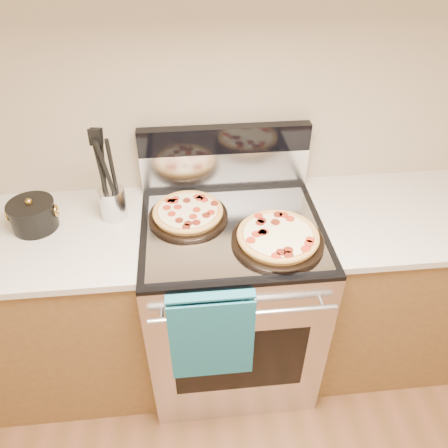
{
  "coord_description": "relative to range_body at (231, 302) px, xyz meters",
  "views": [
    {
      "loc": [
        -0.18,
        0.24,
        2.05
      ],
      "look_at": [
        -0.04,
        1.55,
        1.01
      ],
      "focal_mm": 35.0,
      "sensor_mm": 36.0,
      "label": 1
    }
  ],
  "objects": [
    {
      "name": "dish_towel",
      "position": [
        -0.12,
        -0.38,
        0.25
      ],
      "size": [
        0.32,
        0.05,
        0.42
      ],
      "primitive_type": null,
      "color": "teal",
      "rests_on": "oven_handle"
    },
    {
      "name": "backsplash_upper",
      "position": [
        0.0,
        0.31,
        0.71
      ],
      "size": [
        0.76,
        0.06,
        0.12
      ],
      "primitive_type": "cube",
      "color": "black",
      "rests_on": "backsplash_lower"
    },
    {
      "name": "pepperoni_pizza_back",
      "position": [
        -0.18,
        0.07,
        0.5
      ],
      "size": [
        0.41,
        0.41,
        0.04
      ],
      "primitive_type": null,
      "rotation": [
        0.0,
        0.0,
        -0.28
      ],
      "color": "#B47D37",
      "rests_on": "foil_sheet"
    },
    {
      "name": "cabinet_right",
      "position": [
        0.88,
        0.03,
        -0.01
      ],
      "size": [
        1.0,
        0.62,
        0.88
      ],
      "primitive_type": "cube",
      "color": "brown",
      "rests_on": "ground"
    },
    {
      "name": "countertop_right",
      "position": [
        0.88,
        0.03,
        0.45
      ],
      "size": [
        1.02,
        0.64,
        0.03
      ],
      "primitive_type": "cube",
      "color": "beige",
      "rests_on": "cabinet_right"
    },
    {
      "name": "cabinet_left",
      "position": [
        -0.88,
        0.03,
        -0.01
      ],
      "size": [
        1.0,
        0.62,
        0.88
      ],
      "primitive_type": "cube",
      "color": "brown",
      "rests_on": "ground"
    },
    {
      "name": "wall_back",
      "position": [
        0.0,
        0.35,
        0.9
      ],
      "size": [
        4.0,
        0.0,
        4.0
      ],
      "primitive_type": "plane",
      "rotation": [
        1.57,
        0.0,
        0.0
      ],
      "color": "tan",
      "rests_on": "ground"
    },
    {
      "name": "pepperoni_pizza_front",
      "position": [
        0.16,
        -0.13,
        0.5
      ],
      "size": [
        0.4,
        0.4,
        0.05
      ],
      "primitive_type": null,
      "rotation": [
        0.0,
        0.0,
        -0.11
      ],
      "color": "#B47D37",
      "rests_on": "foil_sheet"
    },
    {
      "name": "utensil_crock",
      "position": [
        -0.49,
        0.13,
        0.53
      ],
      "size": [
        0.15,
        0.15,
        0.14
      ],
      "primitive_type": "cylinder",
      "rotation": [
        0.0,
        0.0,
        -0.38
      ],
      "color": "silver",
      "rests_on": "countertop_left"
    },
    {
      "name": "countertop_left",
      "position": [
        -0.88,
        0.03,
        0.45
      ],
      "size": [
        1.02,
        0.64,
        0.03
      ],
      "primitive_type": "cube",
      "color": "beige",
      "rests_on": "cabinet_left"
    },
    {
      "name": "foil_sheet",
      "position": [
        0.0,
        -0.03,
        0.47
      ],
      "size": [
        0.7,
        0.55,
        0.01
      ],
      "primitive_type": "cube",
      "color": "gray",
      "rests_on": "cooktop"
    },
    {
      "name": "range_body",
      "position": [
        0.0,
        0.0,
        0.0
      ],
      "size": [
        0.76,
        0.68,
        0.9
      ],
      "primitive_type": "cube",
      "color": "#B7B7BC",
      "rests_on": "ground"
    },
    {
      "name": "backsplash_lower",
      "position": [
        0.0,
        0.31,
        0.56
      ],
      "size": [
        0.76,
        0.06,
        0.18
      ],
      "primitive_type": "cube",
      "color": "silver",
      "rests_on": "cooktop"
    },
    {
      "name": "saucepan",
      "position": [
        -0.81,
        0.09,
        0.52
      ],
      "size": [
        0.19,
        0.19,
        0.11
      ],
      "primitive_type": "cylinder",
      "rotation": [
        0.0,
        0.0,
        0.05
      ],
      "color": "black",
      "rests_on": "countertop_left"
    },
    {
      "name": "oven_window",
      "position": [
        0.0,
        -0.34,
        0.0
      ],
      "size": [
        0.56,
        0.01,
        0.4
      ],
      "primitive_type": "cube",
      "color": "black",
      "rests_on": "range_body"
    },
    {
      "name": "oven_handle",
      "position": [
        0.0,
        -0.38,
        0.35
      ],
      "size": [
        0.7,
        0.03,
        0.03
      ],
      "primitive_type": "cylinder",
      "rotation": [
        0.0,
        1.57,
        0.0
      ],
      "color": "silver",
      "rests_on": "range_body"
    },
    {
      "name": "cooktop",
      "position": [
        0.0,
        0.0,
        0.46
      ],
      "size": [
        0.76,
        0.68,
        0.02
      ],
      "primitive_type": "cube",
      "color": "black",
      "rests_on": "range_body"
    }
  ]
}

